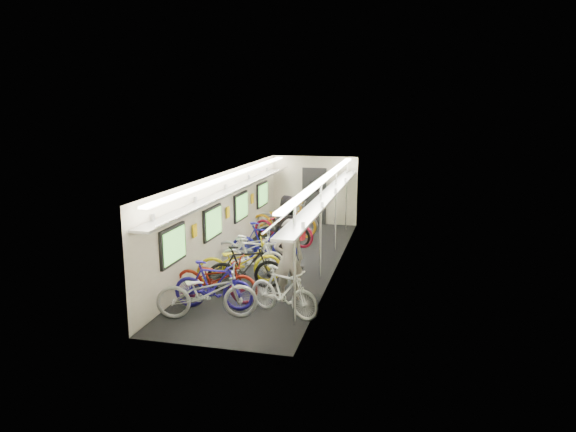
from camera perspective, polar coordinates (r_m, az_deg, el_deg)
The scene contains 17 objects.
train_car_shell at distance 14.00m, azimuth -1.67°, elevation 2.13°, with size 10.00×10.00×10.00m.
bicycle_0 at distance 10.18m, azimuth -9.00°, elevation -8.40°, with size 0.68×1.96×1.03m, color #A6A7AB.
bicycle_1 at distance 10.59m, azimuth -8.28°, elevation -7.63°, with size 0.48×1.69×1.01m, color #231891.
bicycle_2 at distance 11.03m, azimuth -7.96°, elevation -6.89°, with size 0.65×1.88×0.99m, color maroon.
bicycle_3 at distance 11.59m, azimuth -4.76°, elevation -5.75°, with size 0.49×1.72×1.03m, color black.
bicycle_4 at distance 12.02m, azimuth -5.38°, elevation -5.12°, with size 0.69×1.98×1.04m, color gold.
bicycle_5 at distance 12.58m, azimuth -4.00°, elevation -4.42°, with size 0.47×1.66×1.00m, color white.
bicycle_6 at distance 13.43m, azimuth -4.23°, elevation -3.42°, with size 0.65×1.85×0.97m, color silver.
bicycle_7 at distance 13.68m, azimuth -2.62°, elevation -2.90°, with size 0.51×1.80×1.08m, color navy.
bicycle_8 at distance 15.35m, azimuth -0.54°, elevation -1.24°, with size 0.72×2.07×1.09m, color maroon.
bicycle_9 at distance 15.12m, azimuth -0.49°, elevation -1.71°, with size 0.45×1.58×0.95m, color black.
bicycle_10 at distance 16.30m, azimuth -0.54°, elevation -0.42°, with size 0.74×2.12×1.12m, color orange.
bicycle_11 at distance 10.20m, azimuth -0.47°, elevation -8.38°, with size 0.46×1.63×0.98m, color white.
bicycle_12 at distance 16.47m, azimuth -0.20°, elevation -0.32°, with size 0.73×2.09×1.10m, color slate.
passenger_near at distance 10.91m, azimuth 0.08°, elevation -4.84°, with size 0.64×0.42×1.76m, color gray.
passenger_mid at distance 12.95m, azimuth -0.20°, elevation -1.83°, with size 0.93×0.72×1.91m, color black.
backpack at distance 11.66m, azimuth 1.21°, elevation -1.73°, with size 0.26×0.14×0.38m, color #B3111C.
Camera 1 is at (3.22, -12.62, 4.01)m, focal length 32.00 mm.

